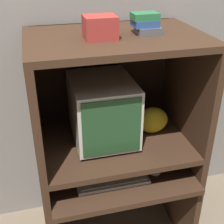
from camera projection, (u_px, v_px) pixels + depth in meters
The scene contains 10 objects.
wall_back at pixel (100, 44), 2.06m from camera, with size 6.00×0.06×2.60m.
desk_base at pixel (117, 192), 2.11m from camera, with size 0.96×0.72×0.62m.
desk_monitor_shelf at pixel (115, 145), 1.99m from camera, with size 0.96×0.66×0.18m.
hutch_upper at pixel (114, 73), 1.79m from camera, with size 0.96×0.66×0.67m.
crt_monitor at pixel (103, 110), 1.89m from camera, with size 0.37×0.46×0.39m.
keyboard at pixel (112, 179), 1.88m from camera, with size 0.44×0.17×0.03m.
mouse at pixel (156, 173), 1.93m from camera, with size 0.06×0.04×0.03m.
snack_bag at pixel (152, 120), 2.02m from camera, with size 0.20×0.15×0.17m.
book_stack at pixel (146, 23), 1.65m from camera, with size 0.15×0.12×0.11m.
storage_box at pixel (100, 27), 1.56m from camera, with size 0.16×0.14×0.11m.
Camera 1 is at (-0.43, -1.26, 1.89)m, focal length 50.00 mm.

